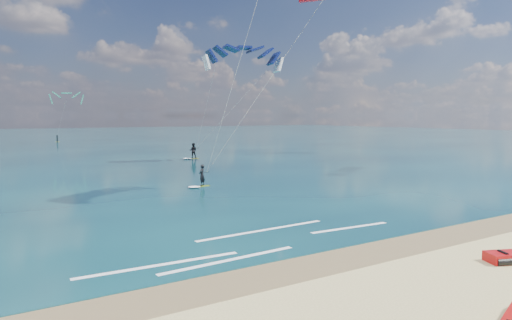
{
  "coord_description": "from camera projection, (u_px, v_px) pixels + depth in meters",
  "views": [
    {
      "loc": [
        -10.25,
        -9.72,
        5.45
      ],
      "look_at": [
        0.74,
        8.0,
        3.42
      ],
      "focal_mm": 32.0,
      "sensor_mm": 36.0,
      "label": 1
    }
  ],
  "objects": [
    {
      "name": "ground",
      "position": [
        90.0,
        168.0,
        47.96
      ],
      "size": [
        320.0,
        320.0,
        0.0
      ],
      "primitive_type": "plane",
      "color": "tan",
      "rests_on": "ground"
    },
    {
      "name": "shoreline_foam",
      "position": [
        252.0,
        244.0,
        19.28
      ],
      "size": [
        15.1,
        3.63,
        0.01
      ],
      "color": "white",
      "rests_on": "ground"
    },
    {
      "name": "kitesurfer_far",
      "position": [
        219.0,
        95.0,
        55.46
      ],
      "size": [
        12.24,
        8.72,
        15.36
      ],
      "rotation": [
        0.0,
        0.0,
        -0.41
      ],
      "color": "gold",
      "rests_on": "sea"
    },
    {
      "name": "kitesurfer_main",
      "position": [
        248.0,
        70.0,
        32.5
      ],
      "size": [
        10.1,
        9.36,
        17.16
      ],
      "rotation": [
        0.0,
        0.0,
        0.19
      ],
      "color": "#A3D619",
      "rests_on": "sea"
    },
    {
      "name": "sea",
      "position": [
        28.0,
        140.0,
        102.08
      ],
      "size": [
        320.0,
        200.0,
        0.04
      ],
      "primitive_type": "cube",
      "color": "#092533",
      "rests_on": "ground"
    },
    {
      "name": "wet_sand_strip",
      "position": [
        311.0,
        265.0,
        16.66
      ],
      "size": [
        320.0,
        2.4,
        0.01
      ],
      "primitive_type": "cube",
      "color": "brown",
      "rests_on": "ground"
    }
  ]
}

